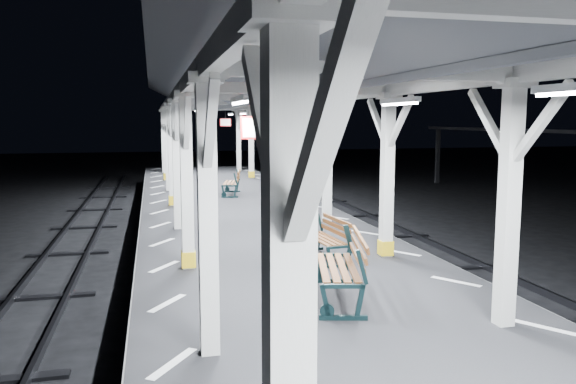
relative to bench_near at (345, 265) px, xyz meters
name	(u,v)px	position (x,y,z in m)	size (l,w,h in m)	color
ground	(320,350)	(-0.25, 0.46, -1.55)	(120.00, 120.00, 0.00)	black
platform	(320,321)	(-0.25, 0.46, -1.05)	(6.00, 50.00, 1.00)	black
hazard_stripes_left	(167,303)	(-2.70, 0.46, -0.54)	(1.00, 48.00, 0.01)	silver
hazard_stripes_right	(456,282)	(2.20, 0.46, -0.54)	(1.00, 48.00, 0.01)	silver
canopy	(323,70)	(-0.25, 0.44, 3.01)	(5.40, 49.00, 4.65)	silver
bench_near	(345,265)	(0.00, 0.00, 0.00)	(1.12, 2.00, 1.03)	black
bench_mid	(328,237)	(0.56, 2.59, -0.11)	(0.71, 1.56, 0.82)	black
bench_far	(234,182)	(0.06, 12.62, -0.06)	(0.94, 1.77, 0.91)	black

